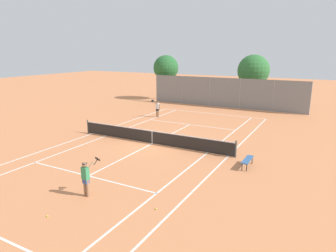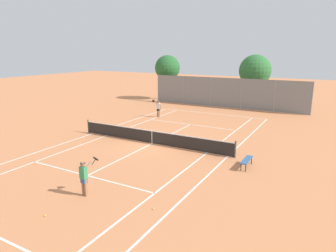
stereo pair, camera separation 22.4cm
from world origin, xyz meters
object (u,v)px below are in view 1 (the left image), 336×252
player_near_side (86,177)px  tree_behind_left (166,69)px  player_far_left (157,108)px  loose_tennis_ball_1 (184,129)px  loose_tennis_ball_2 (254,126)px  loose_tennis_ball_4 (181,111)px  tennis_net (152,137)px  loose_tennis_ball_0 (156,209)px  loose_tennis_ball_3 (48,216)px  tree_behind_right (254,72)px  courtside_bench (247,160)px

player_near_side → tree_behind_left: tree_behind_left is taller
player_far_left → loose_tennis_ball_1: 5.49m
loose_tennis_ball_2 → loose_tennis_ball_4: 8.83m
tennis_net → loose_tennis_ball_0: 9.06m
player_far_left → loose_tennis_ball_4: bearing=75.6°
loose_tennis_ball_0 → player_near_side: bearing=-172.3°
tennis_net → loose_tennis_ball_0: size_ratio=181.82×
loose_tennis_ball_0 → loose_tennis_ball_1: (-4.52, 12.25, 0.00)m
loose_tennis_ball_0 → loose_tennis_ball_3: bearing=-143.8°
loose_tennis_ball_3 → loose_tennis_ball_4: (-4.59, 21.38, 0.00)m
loose_tennis_ball_2 → tree_behind_left: size_ratio=0.01×
loose_tennis_ball_4 → tree_behind_right: size_ratio=0.01×
player_near_side → courtside_bench: player_near_side is taller
loose_tennis_ball_4 → player_near_side: bearing=-76.3°
player_near_side → tennis_net: bearing=100.5°
tree_behind_left → courtside_bench: bearing=-50.6°
loose_tennis_ball_2 → loose_tennis_ball_3: same height
tennis_net → loose_tennis_ball_0: tennis_net is taller
player_near_side → loose_tennis_ball_0: size_ratio=26.88×
player_far_left → tree_behind_left: (-4.70, 10.25, 3.14)m
player_far_left → tennis_net: bearing=-62.1°
player_near_side → loose_tennis_ball_1: player_near_side is taller
loose_tennis_ball_2 → loose_tennis_ball_3: (-3.76, -18.51, 0.00)m
loose_tennis_ball_1 → tree_behind_right: bearing=82.5°
courtside_bench → tree_behind_left: bearing=129.4°
loose_tennis_ball_2 → loose_tennis_ball_4: bearing=161.0°
tennis_net → courtside_bench: (6.96, -1.21, -0.10)m
loose_tennis_ball_0 → loose_tennis_ball_4: (-8.03, 18.86, 0.00)m
player_near_side → loose_tennis_ball_0: bearing=7.7°
player_far_left → tree_behind_left: bearing=114.7°
courtside_bench → loose_tennis_ball_2: bearing=100.8°
tree_behind_left → tree_behind_right: tree_behind_right is taller
player_far_left → player_near_side: bearing=-70.5°
loose_tennis_ball_3 → courtside_bench: bearing=58.1°
player_near_side → player_far_left: size_ratio=1.00×
player_near_side → loose_tennis_ball_3: 2.26m
player_far_left → loose_tennis_ball_2: bearing=3.7°
loose_tennis_ball_1 → tennis_net: bearing=-93.9°
player_far_left → loose_tennis_ball_4: 3.70m
loose_tennis_ball_3 → loose_tennis_ball_4: 21.87m
loose_tennis_ball_1 → loose_tennis_ball_3: same height
loose_tennis_ball_4 → tree_behind_left: (-5.60, 6.77, 4.04)m
courtside_bench → tree_behind_left: (-15.76, 19.20, 3.66)m
loose_tennis_ball_3 → tree_behind_right: tree_behind_right is taller
player_near_side → loose_tennis_ball_0: player_near_side is taller
loose_tennis_ball_0 → loose_tennis_ball_4: same height
player_near_side → tree_behind_left: (-10.31, 26.08, 3.14)m
player_far_left → tree_behind_right: (6.42, 12.04, 2.99)m
courtside_bench → player_near_side: bearing=-128.4°
tree_behind_left → player_near_side: bearing=-68.4°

